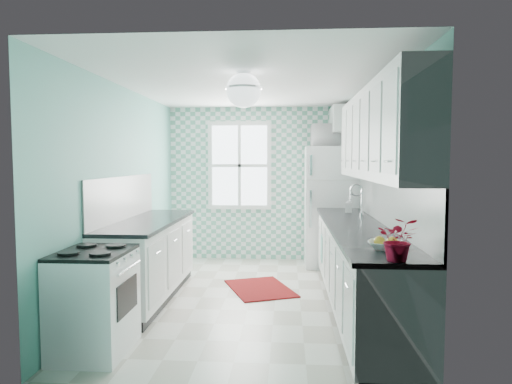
# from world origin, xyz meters

# --- Properties ---
(floor) EXTENTS (3.00, 4.40, 0.02)m
(floor) POSITION_xyz_m (0.00, 0.00, -0.01)
(floor) COLOR silver
(floor) RESTS_ON ground
(ceiling) EXTENTS (3.00, 4.40, 0.02)m
(ceiling) POSITION_xyz_m (0.00, 0.00, 2.51)
(ceiling) COLOR white
(ceiling) RESTS_ON wall_back
(wall_back) EXTENTS (3.00, 0.02, 2.50)m
(wall_back) POSITION_xyz_m (0.00, 2.21, 1.25)
(wall_back) COLOR #69B6A7
(wall_back) RESTS_ON floor
(wall_front) EXTENTS (3.00, 0.02, 2.50)m
(wall_front) POSITION_xyz_m (0.00, -2.21, 1.25)
(wall_front) COLOR #69B6A7
(wall_front) RESTS_ON floor
(wall_left) EXTENTS (0.02, 4.40, 2.50)m
(wall_left) POSITION_xyz_m (-1.51, 0.00, 1.25)
(wall_left) COLOR #69B6A7
(wall_left) RESTS_ON floor
(wall_right) EXTENTS (0.02, 4.40, 2.50)m
(wall_right) POSITION_xyz_m (1.51, 0.00, 1.25)
(wall_right) COLOR #69B6A7
(wall_right) RESTS_ON floor
(accent_wall) EXTENTS (3.00, 0.01, 2.50)m
(accent_wall) POSITION_xyz_m (0.00, 2.19, 1.25)
(accent_wall) COLOR #62AA90
(accent_wall) RESTS_ON wall_back
(window) EXTENTS (1.04, 0.05, 1.44)m
(window) POSITION_xyz_m (-0.35, 2.16, 1.55)
(window) COLOR white
(window) RESTS_ON wall_back
(backsplash_right) EXTENTS (0.02, 3.60, 0.51)m
(backsplash_right) POSITION_xyz_m (1.49, -0.40, 1.20)
(backsplash_right) COLOR white
(backsplash_right) RESTS_ON wall_right
(backsplash_left) EXTENTS (0.02, 2.15, 0.51)m
(backsplash_left) POSITION_xyz_m (-1.49, -0.07, 1.20)
(backsplash_left) COLOR white
(backsplash_left) RESTS_ON wall_left
(upper_cabinets_right) EXTENTS (0.33, 3.20, 0.90)m
(upper_cabinets_right) POSITION_xyz_m (1.33, -0.60, 1.90)
(upper_cabinets_right) COLOR white
(upper_cabinets_right) RESTS_ON wall_right
(upper_cabinet_fridge) EXTENTS (0.40, 0.74, 0.40)m
(upper_cabinet_fridge) POSITION_xyz_m (1.30, 1.83, 2.25)
(upper_cabinet_fridge) COLOR white
(upper_cabinet_fridge) RESTS_ON wall_right
(ceiling_light) EXTENTS (0.34, 0.34, 0.35)m
(ceiling_light) POSITION_xyz_m (0.00, -0.80, 2.32)
(ceiling_light) COLOR silver
(ceiling_light) RESTS_ON ceiling
(base_cabinets_right) EXTENTS (0.60, 3.60, 0.90)m
(base_cabinets_right) POSITION_xyz_m (1.20, -0.40, 0.45)
(base_cabinets_right) COLOR white
(base_cabinets_right) RESTS_ON floor
(countertop_right) EXTENTS (0.63, 3.60, 0.04)m
(countertop_right) POSITION_xyz_m (1.19, -0.40, 0.92)
(countertop_right) COLOR black
(countertop_right) RESTS_ON base_cabinets_right
(base_cabinets_left) EXTENTS (0.60, 2.15, 0.90)m
(base_cabinets_left) POSITION_xyz_m (-1.20, -0.07, 0.45)
(base_cabinets_left) COLOR white
(base_cabinets_left) RESTS_ON floor
(countertop_left) EXTENTS (0.63, 2.15, 0.04)m
(countertop_left) POSITION_xyz_m (-1.19, -0.07, 0.92)
(countertop_left) COLOR black
(countertop_left) RESTS_ON base_cabinets_left
(fridge) EXTENTS (0.80, 0.80, 1.85)m
(fridge) POSITION_xyz_m (1.11, 1.82, 0.92)
(fridge) COLOR white
(fridge) RESTS_ON floor
(stove) EXTENTS (0.57, 0.72, 0.86)m
(stove) POSITION_xyz_m (-1.20, -1.60, 0.45)
(stove) COLOR beige
(stove) RESTS_ON floor
(sink) EXTENTS (0.45, 0.38, 0.53)m
(sink) POSITION_xyz_m (1.20, 0.44, 0.93)
(sink) COLOR silver
(sink) RESTS_ON countertop_right
(rug) EXTENTS (1.01, 1.18, 0.02)m
(rug) POSITION_xyz_m (0.09, 0.40, 0.01)
(rug) COLOR maroon
(rug) RESTS_ON floor
(dish_towel) EXTENTS (0.06, 0.23, 0.34)m
(dish_towel) POSITION_xyz_m (0.89, 0.67, 0.48)
(dish_towel) COLOR #64A6A7
(dish_towel) RESTS_ON base_cabinets_right
(fruit_bowl) EXTENTS (0.34, 0.34, 0.07)m
(fruit_bowl) POSITION_xyz_m (1.20, -1.71, 0.97)
(fruit_bowl) COLOR white
(fruit_bowl) RESTS_ON countertop_right
(potted_plant) EXTENTS (0.33, 0.30, 0.31)m
(potted_plant) POSITION_xyz_m (1.20, -2.12, 1.09)
(potted_plant) COLOR #AD2416
(potted_plant) RESTS_ON countertop_right
(soap_bottle) EXTENTS (0.10, 0.10, 0.20)m
(soap_bottle) POSITION_xyz_m (1.25, 0.84, 1.04)
(soap_bottle) COLOR #A7B1BC
(soap_bottle) RESTS_ON countertop_right
(microwave) EXTENTS (0.63, 0.44, 0.34)m
(microwave) POSITION_xyz_m (1.11, 1.82, 2.02)
(microwave) COLOR white
(microwave) RESTS_ON fridge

